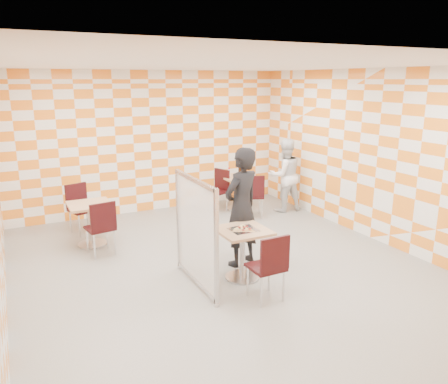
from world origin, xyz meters
name	(u,v)px	position (x,y,z in m)	size (l,w,h in m)	color
room_shell	(208,166)	(0.00, 0.54, 1.50)	(7.00, 7.00, 7.00)	gray
main_table	(243,245)	(0.08, -0.43, 0.51)	(0.70, 0.70, 0.75)	tan
second_table	(238,187)	(1.69, 2.69, 0.51)	(0.70, 0.70, 0.75)	tan
empty_table	(90,217)	(-1.62, 1.91, 0.51)	(0.70, 0.70, 0.75)	tan
chair_main_front	(270,263)	(0.05, -1.20, 0.54)	(0.43, 0.44, 0.92)	black
chair_second_front	(253,193)	(1.67, 1.97, 0.54)	(0.55, 0.56, 0.92)	black
chair_second_side	(219,187)	(1.24, 2.73, 0.54)	(0.55, 0.54, 0.92)	black
chair_empty_near	(102,224)	(-1.55, 1.33, 0.54)	(0.48, 0.49, 0.92)	black
chair_empty_far	(80,204)	(-1.68, 2.69, 0.54)	(0.54, 0.54, 0.92)	black
partition	(196,232)	(-0.61, -0.35, 0.79)	(0.08, 1.38, 1.55)	white
man_dark	(242,207)	(0.32, 0.04, 0.92)	(0.67, 0.44, 1.84)	black
man_white	(285,175)	(2.55, 2.15, 0.79)	(0.77, 0.60, 1.59)	white
pizza_on_foil	(243,229)	(0.08, -0.44, 0.77)	(0.40, 0.40, 0.04)	silver
sport_bottle	(229,172)	(1.51, 2.76, 0.84)	(0.06, 0.06, 0.20)	white
soda_bottle	(240,171)	(1.77, 2.75, 0.85)	(0.07, 0.07, 0.23)	black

